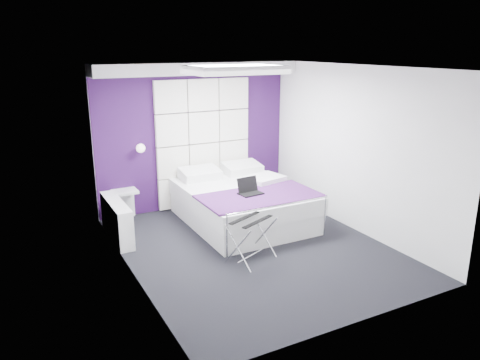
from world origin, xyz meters
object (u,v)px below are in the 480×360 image
object	(u,v)px
wall_lamp	(140,148)
luggage_rack	(251,240)
nightstand	(125,192)
laptop	(249,190)
radiator	(117,220)
bed	(242,203)

from	to	relation	value
wall_lamp	luggage_rack	distance (m)	2.69
nightstand	luggage_rack	size ratio (longest dim) A/B	0.67
luggage_rack	laptop	world-z (taller)	laptop
radiator	bed	bearing A→B (deg)	-7.75
radiator	wall_lamp	bearing A→B (deg)	49.90
bed	laptop	bearing A→B (deg)	-103.06
radiator	laptop	bearing A→B (deg)	-19.72
luggage_rack	laptop	xyz separation A→B (m)	(0.49, 0.94, 0.39)
wall_lamp	luggage_rack	xyz separation A→B (m)	(0.81, -2.39, -0.92)
luggage_rack	bed	bearing A→B (deg)	42.97
wall_lamp	laptop	xyz separation A→B (m)	(1.30, -1.45, -0.52)
laptop	radiator	bearing A→B (deg)	154.59
wall_lamp	nightstand	size ratio (longest dim) A/B	0.36
wall_lamp	laptop	size ratio (longest dim) A/B	0.42
nightstand	luggage_rack	distance (m)	2.62
bed	laptop	xyz separation A→B (m)	(-0.10, -0.42, 0.36)
wall_lamp	luggage_rack	world-z (taller)	wall_lamp
wall_lamp	luggage_rack	size ratio (longest dim) A/B	0.24
wall_lamp	bed	size ratio (longest dim) A/B	0.07
radiator	nightstand	world-z (taller)	radiator
bed	laptop	size ratio (longest dim) A/B	6.27
radiator	laptop	size ratio (longest dim) A/B	3.35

